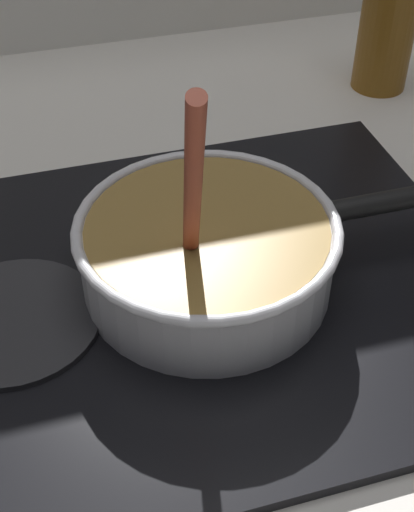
% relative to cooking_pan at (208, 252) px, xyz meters
% --- Properties ---
extents(ground, '(2.40, 1.60, 0.04)m').
position_rel_cooking_pan_xyz_m(ground, '(-0.06, -0.19, -0.07)').
color(ground, beige).
extents(hob_plate, '(0.56, 0.48, 0.01)m').
position_rel_cooking_pan_xyz_m(hob_plate, '(-0.00, 0.00, -0.05)').
color(hob_plate, black).
rests_on(hob_plate, ground).
extents(burner_ring, '(0.16, 0.16, 0.01)m').
position_rel_cooking_pan_xyz_m(burner_ring, '(-0.00, 0.00, -0.04)').
color(burner_ring, '#592D0C').
rests_on(burner_ring, hob_plate).
extents(spare_burner, '(0.16, 0.16, 0.01)m').
position_rel_cooking_pan_xyz_m(spare_burner, '(-0.19, 0.00, -0.04)').
color(spare_burner, '#262628').
rests_on(spare_burner, hob_plate).
extents(cooking_pan, '(0.38, 0.25, 0.28)m').
position_rel_cooking_pan_xyz_m(cooking_pan, '(0.00, 0.00, 0.00)').
color(cooking_pan, silver).
rests_on(cooking_pan, hob_plate).
extents(sauce_bottle, '(0.08, 0.08, 0.28)m').
position_rel_cooking_pan_xyz_m(sauce_bottle, '(0.36, 0.34, 0.07)').
color(sauce_bottle, '#8C5919').
rests_on(sauce_bottle, ground).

